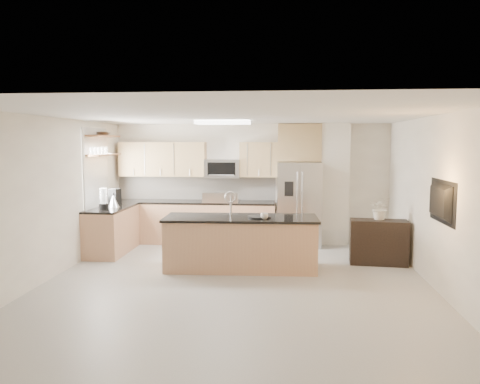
# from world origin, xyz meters

# --- Properties ---
(floor) EXTENTS (6.50, 6.50, 0.00)m
(floor) POSITION_xyz_m (0.00, 0.00, 0.00)
(floor) COLOR #AFADA7
(floor) RESTS_ON ground
(ceiling) EXTENTS (6.00, 6.50, 0.02)m
(ceiling) POSITION_xyz_m (0.00, 0.00, 2.60)
(ceiling) COLOR silver
(ceiling) RESTS_ON wall_back
(wall_back) EXTENTS (6.00, 0.02, 2.60)m
(wall_back) POSITION_xyz_m (0.00, 3.25, 1.30)
(wall_back) COLOR white
(wall_back) RESTS_ON floor
(wall_front) EXTENTS (6.00, 0.02, 2.60)m
(wall_front) POSITION_xyz_m (0.00, -3.25, 1.30)
(wall_front) COLOR white
(wall_front) RESTS_ON floor
(wall_left) EXTENTS (0.02, 6.50, 2.60)m
(wall_left) POSITION_xyz_m (-3.00, 0.00, 1.30)
(wall_left) COLOR white
(wall_left) RESTS_ON floor
(wall_right) EXTENTS (0.02, 6.50, 2.60)m
(wall_right) POSITION_xyz_m (3.00, 0.00, 1.30)
(wall_right) COLOR white
(wall_right) RESTS_ON floor
(back_counter) EXTENTS (3.55, 0.66, 1.44)m
(back_counter) POSITION_xyz_m (-1.23, 2.93, 0.47)
(back_counter) COLOR tan
(back_counter) RESTS_ON floor
(left_counter) EXTENTS (0.66, 1.50, 0.92)m
(left_counter) POSITION_xyz_m (-2.67, 1.85, 0.46)
(left_counter) COLOR tan
(left_counter) RESTS_ON floor
(range) EXTENTS (0.76, 0.64, 1.14)m
(range) POSITION_xyz_m (-0.60, 2.92, 0.47)
(range) COLOR black
(range) RESTS_ON floor
(upper_cabinets) EXTENTS (3.50, 0.33, 0.75)m
(upper_cabinets) POSITION_xyz_m (-1.30, 3.09, 1.83)
(upper_cabinets) COLOR tan
(upper_cabinets) RESTS_ON wall_back
(microwave) EXTENTS (0.76, 0.40, 0.40)m
(microwave) POSITION_xyz_m (-0.60, 3.04, 1.63)
(microwave) COLOR #B3B3B5
(microwave) RESTS_ON upper_cabinets
(refrigerator) EXTENTS (0.92, 0.78, 1.78)m
(refrigerator) POSITION_xyz_m (1.06, 2.87, 0.89)
(refrigerator) COLOR #B3B3B5
(refrigerator) RESTS_ON floor
(partition_column) EXTENTS (0.60, 0.30, 2.60)m
(partition_column) POSITION_xyz_m (1.82, 3.10, 1.30)
(partition_column) COLOR white
(partition_column) RESTS_ON floor
(window) EXTENTS (0.04, 1.15, 1.65)m
(window) POSITION_xyz_m (-2.98, 1.85, 1.65)
(window) COLOR white
(window) RESTS_ON wall_left
(shelf_lower) EXTENTS (0.30, 1.20, 0.04)m
(shelf_lower) POSITION_xyz_m (-2.85, 1.95, 1.95)
(shelf_lower) COLOR brown
(shelf_lower) RESTS_ON wall_left
(shelf_upper) EXTENTS (0.30, 1.20, 0.04)m
(shelf_upper) POSITION_xyz_m (-2.85, 1.95, 2.32)
(shelf_upper) COLOR brown
(shelf_upper) RESTS_ON wall_left
(ceiling_fixture) EXTENTS (1.00, 0.50, 0.06)m
(ceiling_fixture) POSITION_xyz_m (-0.40, 1.60, 2.56)
(ceiling_fixture) COLOR white
(ceiling_fixture) RESTS_ON ceiling
(island) EXTENTS (2.67, 1.05, 1.34)m
(island) POSITION_xyz_m (-0.00, 0.89, 0.46)
(island) COLOR tan
(island) RESTS_ON floor
(credenza) EXTENTS (1.04, 0.51, 0.80)m
(credenza) POSITION_xyz_m (2.45, 1.43, 0.40)
(credenza) COLOR black
(credenza) RESTS_ON floor
(cup) EXTENTS (0.17, 0.17, 0.10)m
(cup) POSITION_xyz_m (0.41, 0.69, 0.96)
(cup) COLOR silver
(cup) RESTS_ON island
(platter) EXTENTS (0.47, 0.47, 0.02)m
(platter) POSITION_xyz_m (0.32, 0.86, 0.92)
(platter) COLOR black
(platter) RESTS_ON island
(blender) EXTENTS (0.18, 0.18, 0.41)m
(blender) POSITION_xyz_m (-2.67, 1.47, 1.10)
(blender) COLOR black
(blender) RESTS_ON left_counter
(kettle) EXTENTS (0.22, 0.22, 0.28)m
(kettle) POSITION_xyz_m (-2.63, 1.85, 1.04)
(kettle) COLOR #B3B3B5
(kettle) RESTS_ON left_counter
(coffee_maker) EXTENTS (0.22, 0.25, 0.34)m
(coffee_maker) POSITION_xyz_m (-2.69, 2.11, 1.08)
(coffee_maker) COLOR black
(coffee_maker) RESTS_ON left_counter
(bowl) EXTENTS (0.42, 0.42, 0.09)m
(bowl) POSITION_xyz_m (-2.85, 2.03, 2.38)
(bowl) COLOR #B3B3B5
(bowl) RESTS_ON shelf_upper
(flower_vase) EXTENTS (0.65, 0.59, 0.63)m
(flower_vase) POSITION_xyz_m (2.47, 1.48, 1.12)
(flower_vase) COLOR beige
(flower_vase) RESTS_ON credenza
(television) EXTENTS (0.14, 1.08, 0.62)m
(television) POSITION_xyz_m (2.91, -0.20, 1.35)
(television) COLOR black
(television) RESTS_ON wall_right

